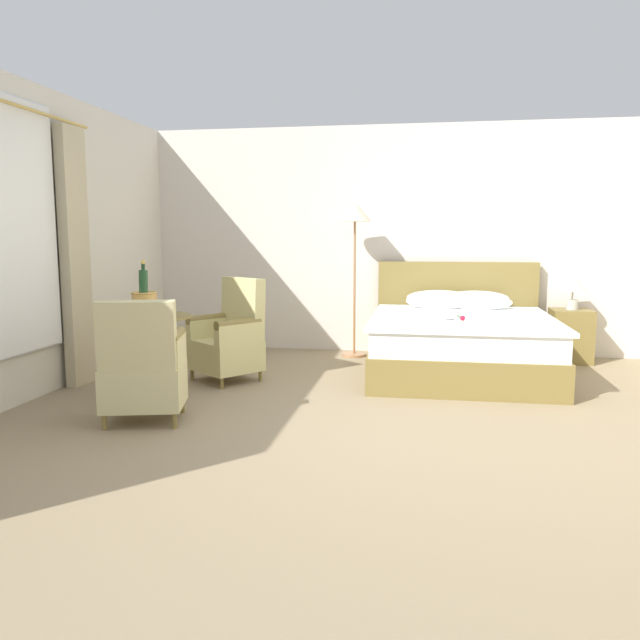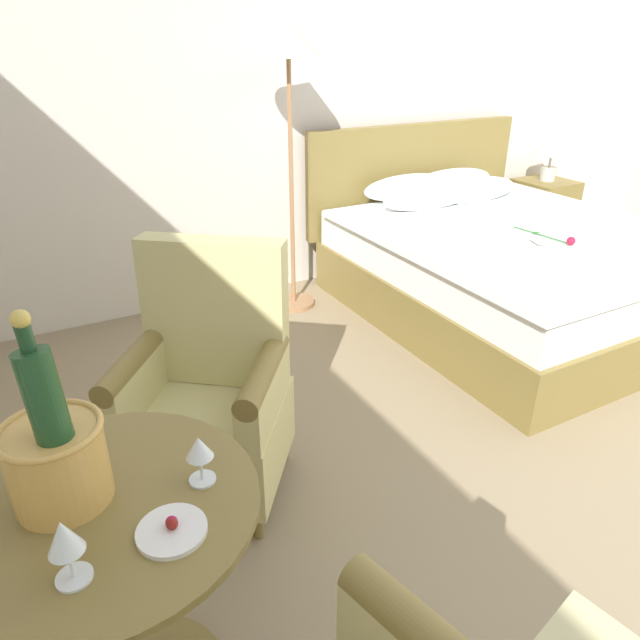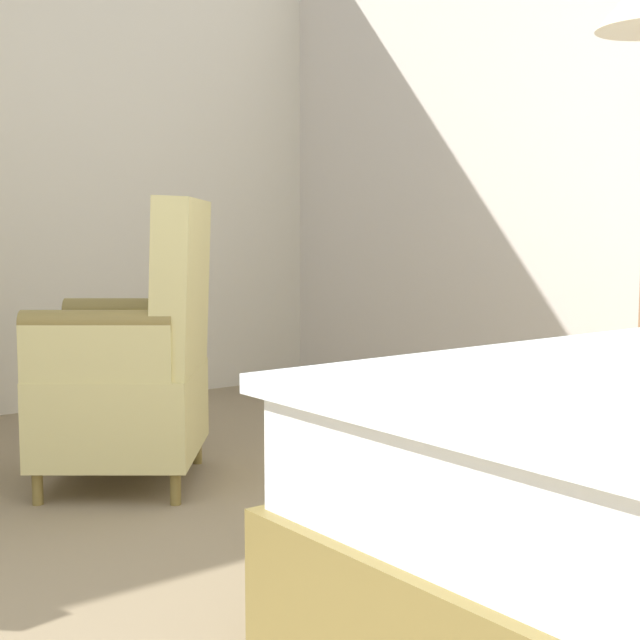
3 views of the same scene
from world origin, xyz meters
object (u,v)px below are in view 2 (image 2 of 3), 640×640
Objects in this scene: bed at (501,262)px; nightstand at (541,215)px; snack_plate at (172,530)px; bedside_lamp at (553,148)px; side_table_round at (122,595)px; wine_glass_near_edge at (199,451)px; champagne_bucket at (55,453)px; armchair_by_window at (208,397)px; wine_glass_near_bucket at (64,540)px; floor_lamp_brass at (289,63)px.

bed reaches higher than nightstand.
bedside_lamp is at bearing 31.93° from snack_plate.
bedside_lamp is 0.53× the size of side_table_round.
bed is at bearing 30.78° from wine_glass_near_edge.
champagne_bucket is at bearing 162.86° from wine_glass_near_edge.
snack_plate is 0.15× the size of armchair_by_window.
snack_plate is at bearing -148.07° from nightstand.
champagne_bucket is 0.24m from wine_glass_near_bucket.
floor_lamp_brass is 14.07× the size of wine_glass_near_edge.
wine_glass_near_edge is at bearing -17.14° from champagne_bucket.
bedside_lamp is at bearing 29.47° from side_table_round.
side_table_round is at bearing -40.67° from champagne_bucket.
nightstand is at bearing -0.00° from bedside_lamp.
floor_lamp_brass is (-2.43, -0.07, 0.68)m from bedside_lamp.
bedside_lamp is at bearing 31.30° from wine_glass_near_edge.
bed is at bearing 30.23° from wine_glass_near_bucket.
armchair_by_window is at bearing 52.25° from champagne_bucket.
nightstand is 4.55m from snack_plate.
wine_glass_near_bucket is (-4.04, -2.42, -0.04)m from bedside_lamp.
bed is at bearing 28.10° from side_table_round.
bed is 17.07× the size of wine_glass_near_edge.
wine_glass_near_bucket is at bearing -124.54° from floor_lamp_brass.
champagne_bucket is (-0.07, 0.06, 0.43)m from side_table_round.
snack_plate is at bearing -131.07° from wine_glass_near_edge.
nightstand is 0.82× the size of side_table_round.
wine_glass_near_bucket is at bearing -173.55° from snack_plate.
floor_lamp_brass reaches higher than bedside_lamp.
armchair_by_window reaches higher than side_table_round.
wine_glass_near_edge is (0.23, -0.03, 0.39)m from side_table_round.
wine_glass_near_bucket is 0.34m from wine_glass_near_edge.
champagne_bucket is at bearing -153.38° from bed.
armchair_by_window reaches higher than wine_glass_near_edge.
bed reaches higher than wine_glass_near_edge.
bed is 2.35m from armchair_by_window.
snack_plate is at bearing -148.27° from bed.
bed reaches higher than bedside_lamp.
nightstand is 1.24× the size of champagne_bucket.
wine_glass_near_bucket reaches higher than snack_plate.
nightstand is (1.25, 0.79, -0.04)m from bed.
snack_plate is (-0.11, -0.12, -0.08)m from wine_glass_near_edge.
nightstand is 4.55m from side_table_round.
bedside_lamp is at bearing 180.00° from nightstand.
champagne_bucket is (-2.78, -1.39, 0.52)m from bed.
bedside_lamp is 4.57m from side_table_round.
floor_lamp_brass is 2.85m from snack_plate.
nightstand is at bearing 1.59° from floor_lamp_brass.
champagne_bucket is (-1.60, -2.12, -0.68)m from floor_lamp_brass.
wine_glass_near_bucket reaches higher than wine_glass_near_edge.
wine_glass_near_edge is (0.31, 0.15, -0.01)m from wine_glass_near_bucket.
wine_glass_near_edge is at bearing -148.70° from bedside_lamp.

